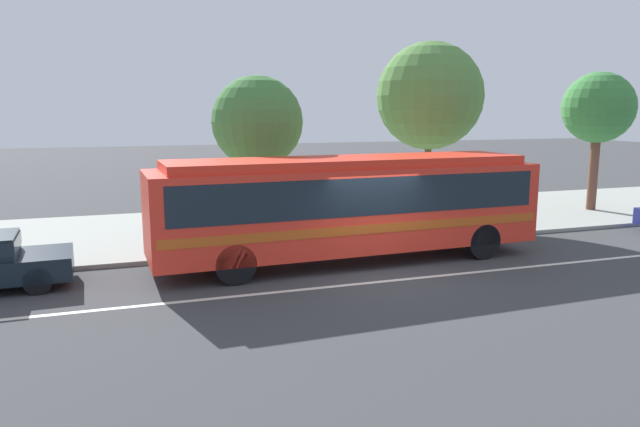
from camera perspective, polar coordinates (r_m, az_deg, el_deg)
name	(u,v)px	position (r m, az deg, el deg)	size (l,w,h in m)	color
ground_plane	(375,273)	(15.41, 5.34, -5.67)	(120.00, 120.00, 0.00)	#3B3C3F
sidewalk_slab	(300,224)	(21.51, -1.97, -1.02)	(60.00, 8.00, 0.12)	#9A9E96
lane_stripe_center	(389,281)	(14.71, 6.62, -6.44)	(56.00, 0.16, 0.01)	silver
transit_bus	(349,202)	(16.19, 2.81, 1.15)	(10.76, 2.85, 2.87)	red
pedestrian_waiting_near_sign	(353,205)	(19.59, 3.19, 0.80)	(0.47, 0.47, 1.58)	#77665D
pedestrian_walking_along_curb	(377,201)	(20.16, 5.49, 1.18)	(0.44, 0.44, 1.66)	#392632
bus_stop_sign	(435,184)	(19.32, 10.96, 2.79)	(0.16, 0.43, 2.63)	gray
street_tree_near_stop	(257,122)	(18.96, -6.04, 8.71)	(2.88, 2.88, 5.09)	brown
street_tree_mid_block	(430,96)	(22.39, 10.49, 11.00)	(3.90, 3.90, 6.47)	brown
street_tree_far_end	(598,109)	(26.47, 25.15, 9.08)	(2.82, 2.82, 5.52)	brown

